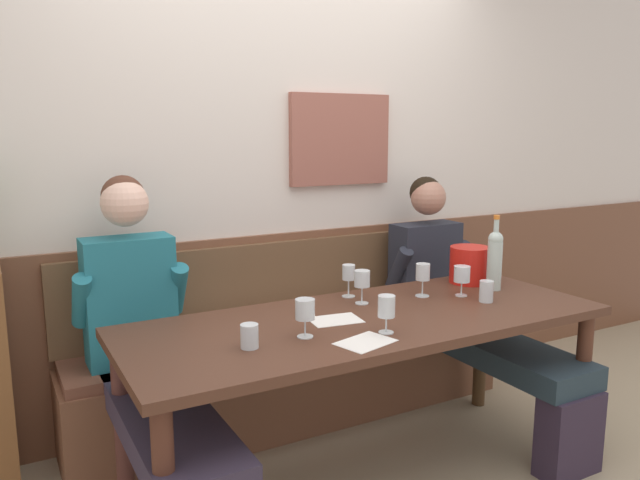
{
  "coord_description": "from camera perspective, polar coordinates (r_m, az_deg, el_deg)",
  "views": [
    {
      "loc": [
        -1.39,
        -1.94,
        1.53
      ],
      "look_at": [
        -0.07,
        0.45,
        1.04
      ],
      "focal_mm": 34.5,
      "sensor_mm": 36.0,
      "label": 1
    }
  ],
  "objects": [
    {
      "name": "room_wall_back",
      "position": [
        3.33,
        -4.19,
        7.92
      ],
      "size": [
        6.8,
        0.12,
        2.8
      ],
      "color": "silver",
      "rests_on": "ground"
    },
    {
      "name": "wood_wainscot_panel",
      "position": [
        3.44,
        -3.65,
        -7.46
      ],
      "size": [
        6.8,
        0.03,
        0.98
      ],
      "primitive_type": "cube",
      "color": "brown",
      "rests_on": "ground"
    },
    {
      "name": "wall_bench",
      "position": [
        3.33,
        -2.04,
        -11.84
      ],
      "size": [
        2.38,
        0.42,
        0.94
      ],
      "color": "brown",
      "rests_on": "ground"
    },
    {
      "name": "dining_table",
      "position": [
        2.66,
        4.5,
        -8.83
      ],
      "size": [
        2.08,
        0.8,
        0.75
      ],
      "color": "#4E2D1F",
      "rests_on": "ground"
    },
    {
      "name": "person_right_seat",
      "position": [
        2.63,
        -15.58,
        -9.9
      ],
      "size": [
        0.49,
        1.23,
        1.34
      ],
      "color": "#363235",
      "rests_on": "ground"
    },
    {
      "name": "person_center_left_seat",
      "position": [
        3.38,
        13.44,
        -5.94
      ],
      "size": [
        0.5,
        1.23,
        1.27
      ],
      "color": "#2F2436",
      "rests_on": "ground"
    },
    {
      "name": "ice_bucket",
      "position": [
        3.26,
        13.72,
        -2.25
      ],
      "size": [
        0.21,
        0.21,
        0.19
      ],
      "primitive_type": "cylinder",
      "color": "red",
      "rests_on": "dining_table"
    },
    {
      "name": "wine_bottle_green_tall",
      "position": [
        3.14,
        15.9,
        -1.62
      ],
      "size": [
        0.07,
        0.07,
        0.37
      ],
      "color": "#B5C7BD",
      "rests_on": "dining_table"
    },
    {
      "name": "wine_glass_mid_right",
      "position": [
        2.79,
        3.92,
        -3.69
      ],
      "size": [
        0.07,
        0.07,
        0.15
      ],
      "color": "silver",
      "rests_on": "dining_table"
    },
    {
      "name": "wine_glass_left_end",
      "position": [
        2.94,
        9.52,
        -3.05
      ],
      "size": [
        0.07,
        0.07,
        0.16
      ],
      "color": "silver",
      "rests_on": "dining_table"
    },
    {
      "name": "wine_glass_center_rear",
      "position": [
        2.9,
        2.68,
        -3.21
      ],
      "size": [
        0.06,
        0.06,
        0.15
      ],
      "color": "silver",
      "rests_on": "dining_table"
    },
    {
      "name": "wine_glass_by_bottle",
      "position": [
        2.4,
        6.19,
        -6.32
      ],
      "size": [
        0.07,
        0.07,
        0.15
      ],
      "color": "silver",
      "rests_on": "dining_table"
    },
    {
      "name": "wine_glass_center_front",
      "position": [
        2.99,
        13.03,
        -3.23
      ],
      "size": [
        0.08,
        0.08,
        0.14
      ],
      "color": "silver",
      "rests_on": "dining_table"
    },
    {
      "name": "wine_glass_right_end",
      "position": [
        2.34,
        -1.4,
        -6.61
      ],
      "size": [
        0.08,
        0.08,
        0.15
      ],
      "color": "silver",
      "rests_on": "dining_table"
    },
    {
      "name": "water_tumbler_center",
      "position": [
        2.26,
        -6.56,
        -8.85
      ],
      "size": [
        0.07,
        0.07,
        0.09
      ],
      "primitive_type": "cylinder",
      "color": "silver",
      "rests_on": "dining_table"
    },
    {
      "name": "water_tumbler_right",
      "position": [
        2.93,
        15.17,
        -4.62
      ],
      "size": [
        0.06,
        0.06,
        0.1
      ],
      "primitive_type": "cylinder",
      "color": "silver",
      "rests_on": "dining_table"
    },
    {
      "name": "tasting_sheet_left_guest",
      "position": [
        2.57,
        1.42,
        -7.42
      ],
      "size": [
        0.23,
        0.18,
        0.0
      ],
      "primitive_type": "cube",
      "rotation": [
        0.0,
        0.0,
        -0.14
      ],
      "color": "white",
      "rests_on": "dining_table"
    },
    {
      "name": "tasting_sheet_right_guest",
      "position": [
        2.32,
        4.24,
        -9.43
      ],
      "size": [
        0.24,
        0.2,
        0.0
      ],
      "primitive_type": "cube",
      "rotation": [
        0.0,
        0.0,
        0.27
      ],
      "color": "white",
      "rests_on": "dining_table"
    }
  ]
}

